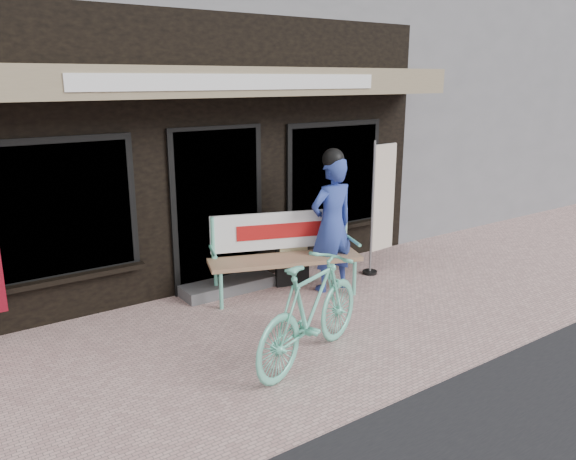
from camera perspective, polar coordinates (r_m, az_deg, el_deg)
ground at (r=6.35m, az=1.72°, el=-10.91°), size 70.00×70.00×0.00m
storefront at (r=10.13m, az=-15.73°, el=15.75°), size 7.00×6.77×6.00m
neighbor_right_near at (r=15.60m, az=15.49°, el=14.66°), size 10.00×7.00×5.60m
bench at (r=7.40m, az=-0.49°, el=-1.79°), size 2.05×1.13×1.08m
person at (r=7.48m, az=4.48°, el=0.83°), size 0.66×0.44×1.93m
bicycle at (r=5.67m, az=2.32°, el=-8.18°), size 1.87×1.11×1.09m
nobori_cream at (r=8.27m, az=9.47°, el=2.52°), size 0.58×0.23×1.96m
menu_stand at (r=7.72m, az=0.45°, el=-2.19°), size 0.48×0.21×0.96m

